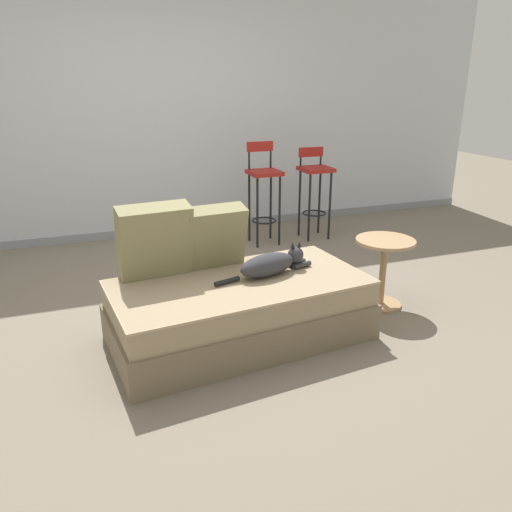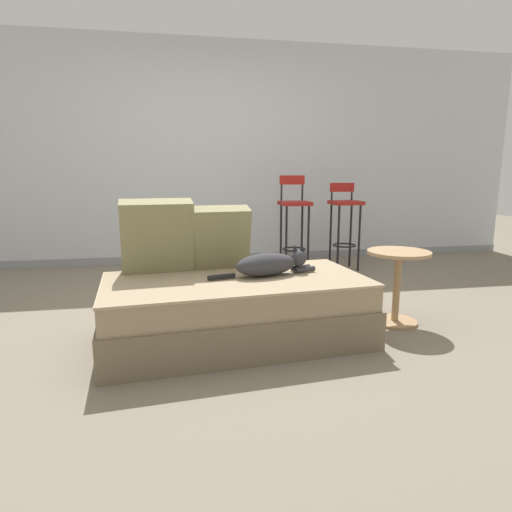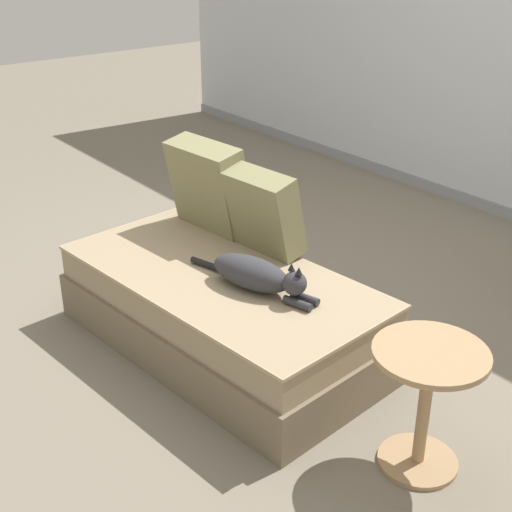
{
  "view_description": "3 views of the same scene",
  "coord_description": "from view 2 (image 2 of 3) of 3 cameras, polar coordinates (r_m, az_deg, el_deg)",
  "views": [
    {
      "loc": [
        -0.95,
        -3.25,
        1.65
      ],
      "look_at": [
        0.15,
        -0.3,
        0.54
      ],
      "focal_mm": 35.0,
      "sensor_mm": 36.0,
      "label": 1
    },
    {
      "loc": [
        -0.35,
        -3.03,
        1.07
      ],
      "look_at": [
        0.15,
        -0.3,
        0.54
      ],
      "focal_mm": 30.0,
      "sensor_mm": 36.0,
      "label": 2
    },
    {
      "loc": [
        2.53,
        -2.16,
        2.0
      ],
      "look_at": [
        0.15,
        -0.3,
        0.54
      ],
      "focal_mm": 50.0,
      "sensor_mm": 36.0,
      "label": 3
    }
  ],
  "objects": [
    {
      "name": "couch",
      "position": [
        2.79,
        -2.68,
        -7.05
      ],
      "size": [
        1.75,
        1.0,
        0.42
      ],
      "color": "#766750",
      "rests_on": "ground"
    },
    {
      "name": "bar_stool_near_window",
      "position": [
        4.73,
        5.12,
        5.45
      ],
      "size": [
        0.32,
        0.32,
        1.05
      ],
      "color": "black",
      "rests_on": "ground"
    },
    {
      "name": "throw_pillow_corner",
      "position": [
        2.94,
        -13.02,
        2.66
      ],
      "size": [
        0.49,
        0.3,
        0.49
      ],
      "color": "#847F56",
      "rests_on": "couch"
    },
    {
      "name": "throw_pillow_middle",
      "position": [
        2.99,
        -4.96,
        2.53
      ],
      "size": [
        0.44,
        0.28,
        0.44
      ],
      "color": "#847F56",
      "rests_on": "couch"
    },
    {
      "name": "cat",
      "position": [
        2.79,
        1.93,
        -1.08
      ],
      "size": [
        0.74,
        0.28,
        0.19
      ],
      "color": "#333338",
      "rests_on": "couch"
    },
    {
      "name": "wall_baseboard_trim",
      "position": [
        5.34,
        -6.42,
        -0.23
      ],
      "size": [
        8.0,
        0.02,
        0.09
      ],
      "primitive_type": "cube",
      "color": "gray",
      "rests_on": "ground"
    },
    {
      "name": "side_table",
      "position": [
        3.22,
        18.33,
        -2.61
      ],
      "size": [
        0.44,
        0.44,
        0.53
      ],
      "color": "tan",
      "rests_on": "ground"
    },
    {
      "name": "ground_plane",
      "position": [
        3.23,
        -3.62,
        -8.47
      ],
      "size": [
        16.0,
        16.0,
        0.0
      ],
      "primitive_type": "plane",
      "color": "slate",
      "rests_on": "ground"
    },
    {
      "name": "wall_back_panel",
      "position": [
        5.29,
        -6.76,
        13.33
      ],
      "size": [
        8.0,
        0.1,
        2.6
      ],
      "primitive_type": "cube",
      "color": "silver",
      "rests_on": "ground"
    },
    {
      "name": "bar_stool_by_doorway",
      "position": [
        4.91,
        11.77,
        5.4
      ],
      "size": [
        0.32,
        0.32,
        0.97
      ],
      "color": "black",
      "rests_on": "ground"
    }
  ]
}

